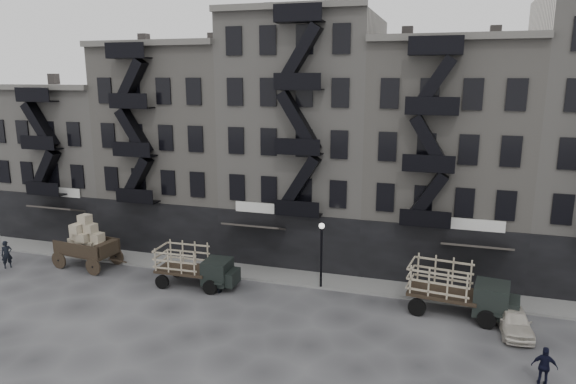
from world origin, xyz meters
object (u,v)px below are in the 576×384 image
(wagon, at_px, (84,238))
(policeman, at_px, (545,366))
(stake_truck_east, at_px, (459,287))
(stake_truck_west, at_px, (195,264))
(pedestrian_mid, at_px, (215,278))
(pedestrian_west, at_px, (7,254))
(car_east, at_px, (514,320))

(wagon, height_order, policeman, wagon)
(stake_truck_east, bearing_deg, stake_truck_west, -170.05)
(wagon, bearing_deg, stake_truck_west, 1.57)
(stake_truck_west, distance_m, pedestrian_mid, 1.77)
(wagon, distance_m, stake_truck_west, 8.90)
(stake_truck_west, distance_m, policeman, 20.00)
(pedestrian_west, height_order, policeman, pedestrian_west)
(car_east, relative_size, pedestrian_west, 1.96)
(stake_truck_west, bearing_deg, car_east, -3.15)
(pedestrian_west, bearing_deg, car_east, -54.30)
(wagon, xyz_separation_m, stake_truck_west, (8.84, -0.80, -0.60))
(wagon, bearing_deg, car_east, 3.93)
(stake_truck_east, relative_size, car_east, 1.59)
(stake_truck_west, height_order, pedestrian_west, stake_truck_west)
(car_east, relative_size, policeman, 2.14)
(pedestrian_west, distance_m, pedestrian_mid, 15.50)
(wagon, relative_size, pedestrian_west, 2.36)
(pedestrian_west, xyz_separation_m, pedestrian_mid, (15.49, 0.53, -0.07))
(car_east, xyz_separation_m, pedestrian_mid, (-17.00, 0.05, 0.25))
(wagon, height_order, pedestrian_mid, wagon)
(wagon, xyz_separation_m, car_east, (27.43, -1.35, -1.44))
(stake_truck_east, xyz_separation_m, car_east, (2.76, -1.24, -1.01))
(wagon, xyz_separation_m, stake_truck_east, (24.67, -0.11, -0.43))
(policeman, bearing_deg, stake_truck_east, -55.58)
(stake_truck_west, distance_m, stake_truck_east, 15.85)
(stake_truck_east, bearing_deg, policeman, -52.50)
(stake_truck_east, bearing_deg, car_east, -16.82)
(stake_truck_west, bearing_deg, pedestrian_west, -177.24)
(stake_truck_west, relative_size, pedestrian_mid, 2.93)
(stake_truck_west, bearing_deg, wagon, 173.37)
(stake_truck_east, distance_m, pedestrian_mid, 14.31)
(stake_truck_west, relative_size, policeman, 2.95)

